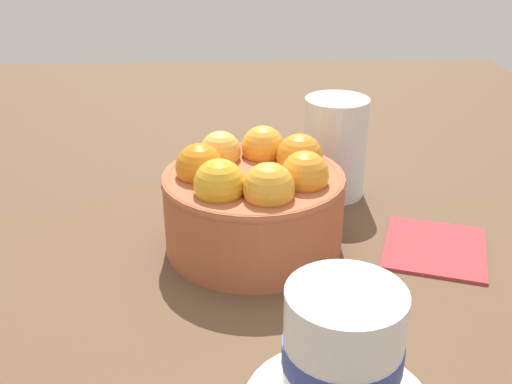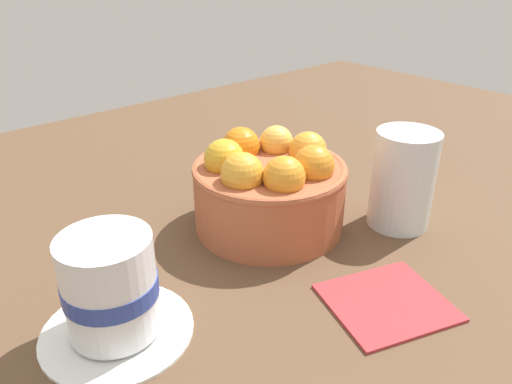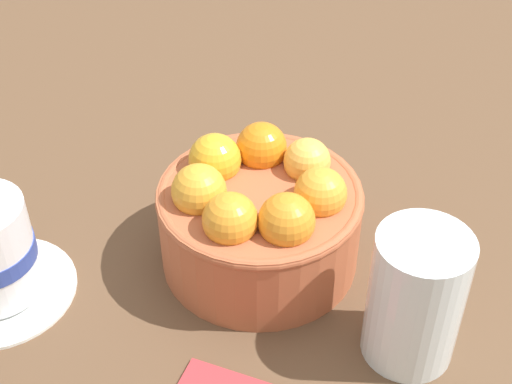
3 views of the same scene
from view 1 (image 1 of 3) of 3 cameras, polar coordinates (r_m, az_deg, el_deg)
The scene contains 5 objects.
ground_plane at distance 58.87cm, azimuth -0.21°, elevation -6.86°, with size 148.86×103.66×4.41cm, color brown.
terracotta_bowl at distance 55.41cm, azimuth -0.21°, elevation -0.72°, with size 16.59×16.59×10.28cm.
coffee_cup at distance 38.74cm, azimuth 8.03°, elevation -15.22°, with size 12.30×12.30×8.99cm.
water_glass at distance 66.39cm, azimuth 7.39°, elevation 4.17°, with size 6.79×6.79×10.88cm, color silver.
folded_napkin at distance 59.35cm, azimuth 16.43°, elevation -4.91°, with size 10.10×9.09×0.60cm, color #B23338.
Camera 1 is at (49.81, -1.83, 29.11)cm, focal length 42.70 mm.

